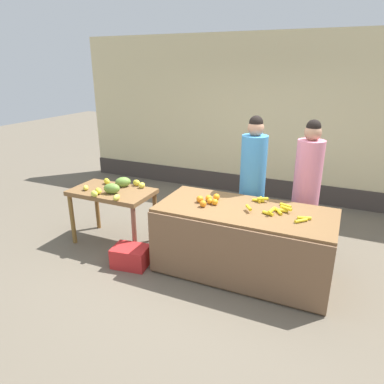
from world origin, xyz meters
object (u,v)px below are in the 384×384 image
at_px(produce_crate, 131,256).
at_px(vendor_woman_blue_shirt, 252,183).
at_px(vendor_woman_pink_shirt, 306,189).
at_px(produce_sack, 186,217).

bearing_deg(produce_crate, vendor_woman_blue_shirt, 43.72).
distance_m(vendor_woman_blue_shirt, produce_crate, 1.86).
relative_size(vendor_woman_blue_shirt, vendor_woman_pink_shirt, 1.01).
xyz_separation_m(vendor_woman_blue_shirt, produce_crate, (-1.22, -1.16, -0.79)).
relative_size(vendor_woman_pink_shirt, produce_crate, 4.08).
relative_size(vendor_woman_blue_shirt, produce_crate, 4.13).
distance_m(produce_crate, produce_sack, 1.16).
height_order(vendor_woman_pink_shirt, produce_crate, vendor_woman_pink_shirt).
distance_m(vendor_woman_pink_shirt, produce_sack, 1.78).
bearing_deg(vendor_woman_pink_shirt, produce_crate, -146.51).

